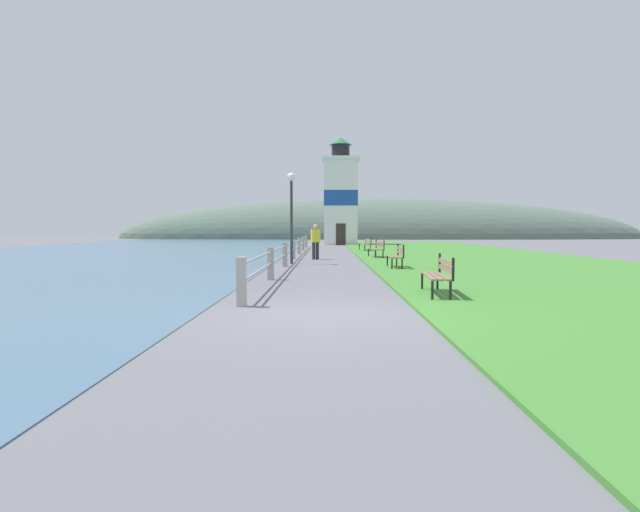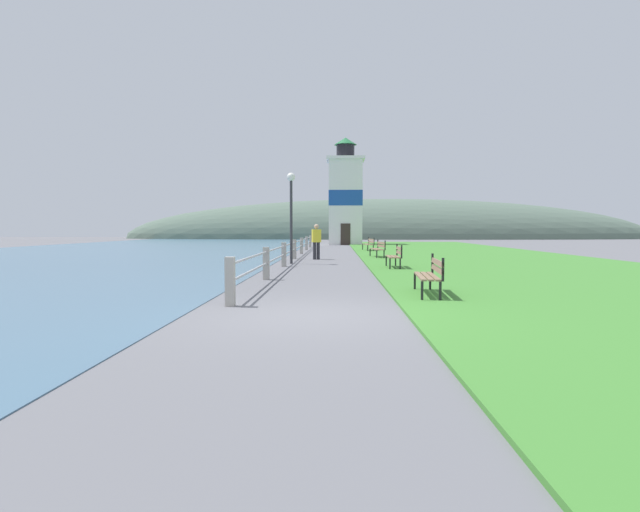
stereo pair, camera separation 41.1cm
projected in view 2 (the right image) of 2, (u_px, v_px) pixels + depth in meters
name	position (u px, v px, depth m)	size (l,w,h in m)	color
ground_plane	(309.00, 315.00, 8.89)	(160.00, 160.00, 0.00)	slate
grass_verge	(468.00, 256.00, 27.27)	(12.00, 56.01, 0.06)	#428433
water_strip	(74.00, 256.00, 27.98)	(24.00, 89.62, 0.01)	#476B84
seawall_railing	(294.00, 248.00, 25.24)	(0.18, 30.92, 0.98)	#A8A399
park_bench_near	(431.00, 273.00, 11.25)	(0.61, 1.93, 0.94)	#846B51
park_bench_midway	(395.00, 255.00, 18.97)	(0.49, 1.65, 0.94)	#846B51
park_bench_far	(379.00, 248.00, 25.93)	(0.68, 2.02, 0.94)	#846B51
park_bench_by_lighthouse	(369.00, 243.00, 33.72)	(0.71, 2.03, 0.94)	#846B51
lighthouse	(345.00, 197.00, 47.52)	(3.58, 3.58, 10.15)	white
person_strolling	(316.00, 240.00, 24.80)	(0.48, 0.37, 1.76)	#28282D
lamp_post	(291.00, 201.00, 21.66)	(0.36, 0.36, 3.96)	#333338
distant_hillside	(385.00, 239.00, 75.83)	(80.00, 16.00, 12.00)	#566B5B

